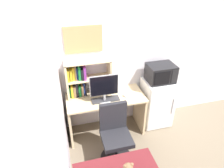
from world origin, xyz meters
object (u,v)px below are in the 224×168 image
at_px(keyboard, 105,100).
at_px(wall_corkboard, 83,39).
at_px(desk_chair, 115,137).
at_px(monitor, 104,87).
at_px(microwave, 161,73).
at_px(computer_mouse, 125,95).
at_px(hutch_bookshelf, 82,79).
at_px(mini_fridge, 157,102).

height_order(keyboard, wall_corkboard, wall_corkboard).
bearing_deg(wall_corkboard, desk_chair, -72.44).
height_order(monitor, microwave, monitor).
bearing_deg(monitor, computer_mouse, 5.44).
height_order(microwave, wall_corkboard, wall_corkboard).
xyz_separation_m(keyboard, computer_mouse, (0.34, 0.02, 0.01)).
relative_size(hutch_bookshelf, keyboard, 1.61).
bearing_deg(hutch_bookshelf, computer_mouse, -19.80).
xyz_separation_m(hutch_bookshelf, desk_chair, (0.35, -0.76, -0.64)).
xyz_separation_m(monitor, desk_chair, (0.05, -0.48, -0.59)).
height_order(monitor, keyboard, monitor).
relative_size(monitor, keyboard, 1.02).
xyz_separation_m(monitor, keyboard, (0.02, 0.01, -0.24)).
xyz_separation_m(hutch_bookshelf, computer_mouse, (0.66, -0.24, -0.28)).
xyz_separation_m(hutch_bookshelf, microwave, (1.31, -0.15, 0.01)).
relative_size(hutch_bookshelf, monitor, 1.59).
bearing_deg(wall_corkboard, monitor, -59.00).
bearing_deg(keyboard, computer_mouse, 3.96).
bearing_deg(monitor, desk_chair, -84.41).
distance_m(computer_mouse, wall_corkboard, 1.11).
bearing_deg(keyboard, microwave, 6.33).
bearing_deg(keyboard, desk_chair, -86.71).
bearing_deg(computer_mouse, keyboard, -176.04).
bearing_deg(monitor, wall_corkboard, 121.00).
relative_size(keyboard, wall_corkboard, 0.77).
distance_m(computer_mouse, microwave, 0.71).
height_order(hutch_bookshelf, computer_mouse, hutch_bookshelf).
distance_m(mini_fridge, desk_chair, 1.13).
distance_m(monitor, wall_corkboard, 0.79).
xyz_separation_m(computer_mouse, mini_fridge, (0.64, 0.08, -0.32)).
xyz_separation_m(monitor, wall_corkboard, (-0.22, 0.37, 0.66)).
bearing_deg(mini_fridge, desk_chair, -147.82).
bearing_deg(computer_mouse, mini_fridge, 7.32).
bearing_deg(monitor, keyboard, 29.30).
height_order(mini_fridge, desk_chair, desk_chair).
relative_size(keyboard, microwave, 0.99).
relative_size(mini_fridge, wall_corkboard, 1.56).
xyz_separation_m(mini_fridge, desk_chair, (-0.95, -0.60, -0.05)).
relative_size(computer_mouse, mini_fridge, 0.09).
distance_m(microwave, desk_chair, 1.30).
relative_size(desk_chair, wall_corkboard, 1.61).
height_order(computer_mouse, desk_chair, desk_chair).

